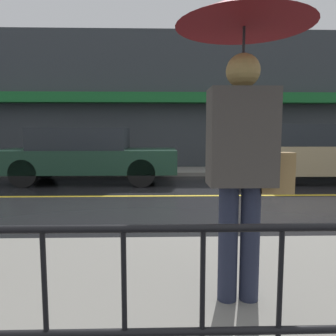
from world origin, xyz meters
TOP-DOWN VIEW (x-y plane):
  - ground_plane at (0.00, 0.00)m, footprint 80.00×80.00m
  - sidewalk_near at (0.00, -4.56)m, footprint 28.00×2.75m
  - sidewalk_far at (0.00, 4.09)m, footprint 28.00×1.82m
  - lane_marking at (0.00, 0.00)m, footprint 25.20×0.12m
  - building_storefront at (0.00, 5.13)m, footprint 28.00×0.85m
  - pedestrian at (-0.27, -4.68)m, footprint 0.97×0.97m
  - car_dark_green at (-2.87, 2.01)m, footprint 4.78×1.80m
  - car_tan at (3.42, 2.01)m, footprint 4.78×1.92m

SIDE VIEW (x-z plane):
  - ground_plane at x=0.00m, z-range 0.00..0.00m
  - lane_marking at x=0.00m, z-range 0.00..0.01m
  - sidewalk_near at x=0.00m, z-range 0.00..0.12m
  - sidewalk_far at x=0.00m, z-range 0.00..0.12m
  - car_dark_green at x=-2.87m, z-range 0.02..1.53m
  - car_tan at x=3.42m, z-range 0.01..1.60m
  - pedestrian at x=-0.27m, z-range 0.67..2.89m
  - building_storefront at x=0.00m, z-range 0.01..5.05m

